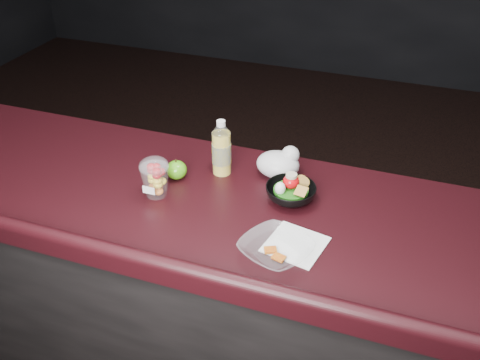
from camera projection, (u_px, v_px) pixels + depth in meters
name	position (u px, v px, depth m)	size (l,w,h in m)	color
counter	(224.00, 310.00, 2.02)	(4.06, 0.71, 1.02)	black
lemonade_bottle	(222.00, 151.00, 1.84)	(0.07, 0.07, 0.20)	gold
fruit_cup	(155.00, 177.00, 1.73)	(0.10, 0.10, 0.14)	white
green_apple	(177.00, 170.00, 1.84)	(0.07, 0.07, 0.07)	#309411
plastic_bag	(280.00, 163.00, 1.84)	(0.15, 0.12, 0.11)	silver
snack_bowl	(290.00, 192.00, 1.73)	(0.17, 0.17, 0.09)	black
takeout_bowl	(276.00, 250.00, 1.51)	(0.26, 0.26, 0.05)	silver
paper_napkin	(296.00, 244.00, 1.56)	(0.16, 0.16, 0.00)	white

